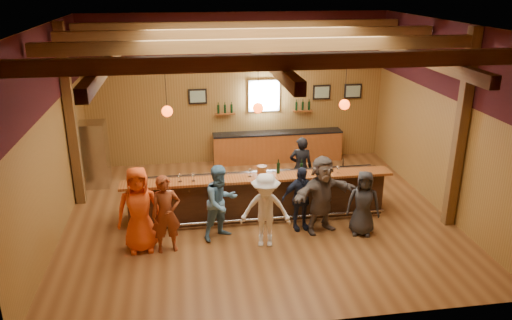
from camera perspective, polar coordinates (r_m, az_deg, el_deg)
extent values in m
plane|color=brown|center=(12.12, 0.21, -6.49)|extent=(9.00, 9.00, 0.00)
cube|color=brown|center=(15.13, -2.13, 8.03)|extent=(9.00, 0.04, 4.50)
cube|color=brown|center=(7.60, 4.90, -4.77)|extent=(9.00, 0.04, 4.50)
cube|color=brown|center=(11.51, -22.51, 2.52)|extent=(0.04, 8.00, 4.50)
cube|color=brown|center=(12.75, 20.70, 4.39)|extent=(0.04, 8.00, 4.50)
cube|color=brown|center=(10.86, 0.25, 15.22)|extent=(9.00, 8.00, 0.04)
cube|color=#350E11|center=(14.87, -2.19, 13.30)|extent=(9.00, 0.01, 1.70)
cube|color=#350E11|center=(11.20, -23.38, 9.35)|extent=(0.01, 8.00, 1.70)
cube|color=#350E11|center=(12.46, 21.42, 10.58)|extent=(0.01, 8.00, 1.70)
cube|color=#573719|center=(12.88, -20.42, 4.58)|extent=(0.22, 0.22, 4.50)
cube|color=#573719|center=(11.85, 22.33, 3.02)|extent=(0.22, 0.22, 4.50)
cube|color=#573719|center=(7.97, 3.64, 11.14)|extent=(8.80, 0.20, 0.25)
cube|color=#573719|center=(9.91, 1.16, 12.98)|extent=(8.80, 0.20, 0.25)
cube|color=#573719|center=(11.87, -0.52, 14.20)|extent=(8.80, 0.20, 0.25)
cube|color=#573719|center=(13.85, -1.74, 15.07)|extent=(8.80, 0.20, 0.25)
cube|color=#573719|center=(10.87, -15.91, 11.56)|extent=(0.18, 7.80, 0.22)
cube|color=#573719|center=(10.92, 0.24, 12.35)|extent=(0.18, 7.80, 0.22)
cube|color=#573719|center=(11.76, 15.19, 12.23)|extent=(0.18, 7.80, 0.22)
cube|color=black|center=(11.89, 0.22, -4.23)|extent=(6.00, 0.60, 1.05)
cube|color=brown|center=(11.51, 0.36, -2.08)|extent=(6.30, 0.50, 0.06)
cube|color=black|center=(12.08, -0.06, -1.76)|extent=(6.00, 0.48, 0.05)
cube|color=black|center=(12.26, -0.06, -3.82)|extent=(6.00, 0.48, 0.90)
cube|color=silver|center=(12.53, 9.03, -1.41)|extent=(0.45, 0.40, 0.14)
cube|color=silver|center=(12.68, 11.18, -1.28)|extent=(0.45, 0.40, 0.14)
cylinder|color=silver|center=(11.68, 0.54, -6.75)|extent=(6.00, 0.06, 0.06)
cube|color=brown|center=(15.52, 2.48, 1.45)|extent=(4.00, 0.50, 0.90)
cube|color=black|center=(15.37, 2.51, 3.13)|extent=(4.00, 0.52, 0.05)
cube|color=silver|center=(15.23, 0.92, 7.36)|extent=(0.95, 0.08, 0.95)
cube|color=white|center=(15.18, 0.95, 7.32)|extent=(0.78, 0.01, 0.78)
cube|color=black|center=(15.02, -6.69, 7.23)|extent=(0.55, 0.04, 0.45)
cube|color=silver|center=(14.99, -6.68, 7.21)|extent=(0.45, 0.01, 0.35)
cube|color=black|center=(15.60, 7.52, 7.69)|extent=(0.55, 0.04, 0.45)
cube|color=silver|center=(15.58, 7.54, 7.67)|extent=(0.45, 0.01, 0.35)
cube|color=black|center=(15.91, 11.01, 7.74)|extent=(0.55, 0.04, 0.45)
cube|color=silver|center=(15.88, 11.04, 7.72)|extent=(0.45, 0.01, 0.35)
cube|color=brown|center=(15.14, -3.55, 5.29)|extent=(0.60, 0.18, 0.04)
cylinder|color=black|center=(15.08, -4.33, 5.81)|extent=(0.07, 0.07, 0.26)
cylinder|color=black|center=(15.10, -3.57, 5.84)|extent=(0.07, 0.07, 0.26)
cylinder|color=black|center=(15.12, -2.81, 5.87)|extent=(0.07, 0.07, 0.26)
cube|color=brown|center=(15.52, 5.34, 5.62)|extent=(0.60, 0.18, 0.04)
cylinder|color=black|center=(15.44, 4.64, 6.14)|extent=(0.07, 0.07, 0.26)
cylinder|color=black|center=(15.49, 5.36, 6.16)|extent=(0.07, 0.07, 0.26)
cylinder|color=black|center=(15.53, 6.08, 6.18)|extent=(0.07, 0.07, 0.26)
cylinder|color=black|center=(10.90, -10.33, 8.68)|extent=(0.01, 0.01, 1.25)
sphere|color=#FF430C|center=(11.04, -10.12, 5.50)|extent=(0.24, 0.24, 0.24)
cylinder|color=black|center=(11.03, 0.24, 9.13)|extent=(0.01, 0.01, 1.25)
sphere|color=#FF430C|center=(11.16, 0.23, 5.98)|extent=(0.24, 0.24, 0.24)
cylinder|color=black|center=(11.50, 10.26, 9.28)|extent=(0.01, 0.01, 1.25)
sphere|color=#FF430C|center=(11.63, 10.07, 6.26)|extent=(0.24, 0.24, 0.24)
cube|color=silver|center=(14.26, -17.98, 0.62)|extent=(0.70, 0.70, 1.80)
imported|color=#EC4D16|center=(10.63, -13.21, -5.53)|extent=(0.94, 0.64, 1.86)
imported|color=maroon|center=(10.52, -10.24, -6.12)|extent=(0.67, 0.50, 1.68)
imported|color=#5382A6|center=(10.87, -4.04, -4.85)|extent=(1.04, 0.97, 1.70)
imported|color=white|center=(10.55, 1.10, -5.78)|extent=(1.16, 0.80, 1.65)
imported|color=#191F32|center=(11.31, 5.09, -4.40)|extent=(0.92, 0.47, 1.50)
imported|color=#60544D|center=(11.21, 7.54, -3.91)|extent=(1.74, 1.06, 1.79)
imported|color=#2A292C|center=(11.30, 12.16, -4.84)|extent=(0.84, 0.68, 1.50)
imported|color=black|center=(12.95, 5.13, -0.82)|extent=(0.65, 0.48, 1.63)
cylinder|color=olive|center=(11.52, 0.67, -1.25)|extent=(0.22, 0.22, 0.24)
cylinder|color=black|center=(11.67, 2.56, -0.93)|extent=(0.08, 0.08, 0.26)
cylinder|color=black|center=(11.61, 2.58, -0.13)|extent=(0.03, 0.03, 0.09)
cylinder|color=black|center=(11.71, 5.20, -0.96)|extent=(0.07, 0.07, 0.24)
cylinder|color=black|center=(11.65, 5.22, -0.20)|extent=(0.02, 0.02, 0.08)
cylinder|color=silver|center=(11.35, -12.47, -2.73)|extent=(0.08, 0.08, 0.01)
cylinder|color=silver|center=(11.33, -12.50, -2.45)|extent=(0.01, 0.01, 0.11)
sphere|color=silver|center=(11.29, -12.53, -2.02)|extent=(0.09, 0.09, 0.09)
cylinder|color=silver|center=(11.37, -8.68, -2.43)|extent=(0.07, 0.07, 0.01)
cylinder|color=silver|center=(11.35, -8.69, -2.16)|extent=(0.01, 0.01, 0.11)
sphere|color=silver|center=(11.31, -8.72, -1.75)|extent=(0.09, 0.09, 0.09)
cylinder|color=silver|center=(11.36, -7.17, -2.36)|extent=(0.08, 0.08, 0.01)
cylinder|color=silver|center=(11.34, -7.18, -2.09)|extent=(0.01, 0.01, 0.11)
sphere|color=silver|center=(11.31, -7.20, -1.68)|extent=(0.09, 0.09, 0.09)
cylinder|color=silver|center=(11.41, -3.89, -2.14)|extent=(0.08, 0.08, 0.01)
cylinder|color=silver|center=(11.39, -3.90, -1.87)|extent=(0.01, 0.01, 0.11)
sphere|color=silver|center=(11.36, -3.91, -1.45)|extent=(0.09, 0.09, 0.09)
cylinder|color=silver|center=(11.52, -0.68, -1.87)|extent=(0.08, 0.08, 0.01)
cylinder|color=silver|center=(11.50, -0.68, -1.60)|extent=(0.01, 0.01, 0.11)
sphere|color=silver|center=(11.46, -0.68, -1.19)|extent=(0.09, 0.09, 0.09)
cylinder|color=silver|center=(11.58, 4.93, -1.83)|extent=(0.07, 0.07, 0.01)
cylinder|color=silver|center=(11.56, 4.93, -1.59)|extent=(0.01, 0.01, 0.09)
sphere|color=silver|center=(11.53, 4.95, -1.24)|extent=(0.08, 0.08, 0.08)
cylinder|color=silver|center=(11.90, 7.31, -1.31)|extent=(0.07, 0.07, 0.01)
cylinder|color=silver|center=(11.88, 7.33, -1.06)|extent=(0.01, 0.01, 0.10)
sphere|color=silver|center=(11.85, 7.34, -0.69)|extent=(0.08, 0.08, 0.08)
cylinder|color=silver|center=(11.88, 9.33, -1.45)|extent=(0.07, 0.07, 0.01)
cylinder|color=silver|center=(11.86, 9.35, -1.22)|extent=(0.01, 0.01, 0.10)
sphere|color=silver|center=(11.83, 9.37, -0.87)|extent=(0.08, 0.08, 0.08)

